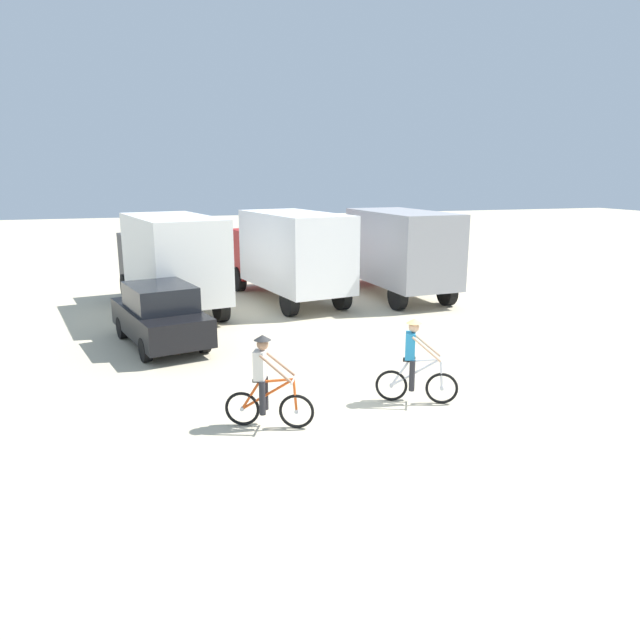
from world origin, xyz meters
TOP-DOWN VIEW (x-y plane):
  - ground_plane at (0.00, 0.00)m, footprint 120.00×120.00m
  - box_truck_white_box at (-3.42, 10.97)m, footprint 3.54×7.06m
  - box_truck_avon_van at (0.95, 11.42)m, footprint 3.45×7.05m
  - box_truck_grey_hauler at (5.14, 11.06)m, footprint 2.73×6.87m
  - sedan_parked at (-4.00, 6.64)m, footprint 2.67×4.49m
  - cyclist_orange_shirt at (-2.40, 0.35)m, footprint 1.60×0.83m
  - cyclist_cowboy_hat at (0.84, 0.64)m, footprint 1.57×0.87m

SIDE VIEW (x-z plane):
  - ground_plane at x=0.00m, z-range 0.00..0.00m
  - cyclist_orange_shirt at x=-2.40m, z-range -0.06..1.76m
  - cyclist_cowboy_hat at x=0.84m, z-range -0.06..1.76m
  - sedan_parked at x=-4.00m, z-range 0.00..1.76m
  - box_truck_white_box at x=-3.42m, z-range 0.20..3.55m
  - box_truck_avon_van at x=0.95m, z-range 0.20..3.55m
  - box_truck_grey_hauler at x=5.14m, z-range 0.20..3.55m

